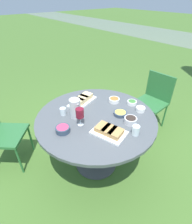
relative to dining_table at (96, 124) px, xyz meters
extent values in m
plane|color=#446B2B|center=(0.00, 0.00, -0.66)|extent=(40.00, 40.00, 0.00)
cylinder|color=#4C4C51|center=(0.00, 0.00, -0.65)|extent=(0.54, 0.54, 0.02)
cylinder|color=#4C4C51|center=(0.00, 0.00, -0.28)|extent=(0.11, 0.11, 0.72)
cylinder|color=#4C5156|center=(0.00, 0.00, 0.10)|extent=(1.32, 1.32, 0.03)
cube|color=#2D6B38|center=(-0.07, 1.17, -0.21)|extent=(0.47, 0.45, 0.04)
cube|color=#2D6B38|center=(-0.09, 1.37, 0.02)|extent=(0.44, 0.06, 0.42)
cylinder|color=#2D6B38|center=(-0.26, 0.98, -0.44)|extent=(0.03, 0.03, 0.43)
cylinder|color=#2D6B38|center=(0.13, 1.00, -0.44)|extent=(0.03, 0.03, 0.43)
cylinder|color=#2D6B38|center=(-0.28, 1.34, -0.44)|extent=(0.03, 0.03, 0.43)
cylinder|color=#2D6B38|center=(0.11, 1.37, -0.44)|extent=(0.03, 0.03, 0.43)
cube|color=#2D6B38|center=(-0.74, -0.83, -0.21)|extent=(0.61, 0.61, 0.04)
cylinder|color=#2D6B38|center=(-0.47, -0.82, -0.44)|extent=(0.03, 0.03, 0.43)
cylinder|color=#2D6B38|center=(-0.76, -0.56, -0.44)|extent=(0.03, 0.03, 0.43)
cylinder|color=#2D6B38|center=(-1.00, -0.83, -0.44)|extent=(0.03, 0.03, 0.43)
cylinder|color=silver|center=(-0.14, -0.17, 0.22)|extent=(0.12, 0.12, 0.21)
cone|color=silver|center=(-0.09, -0.17, 0.31)|extent=(0.03, 0.03, 0.03)
cylinder|color=silver|center=(0.01, -0.22, 0.12)|extent=(0.06, 0.06, 0.01)
cylinder|color=silver|center=(0.01, -0.22, 0.17)|extent=(0.01, 0.01, 0.09)
cylinder|color=maroon|center=(0.01, -0.22, 0.26)|extent=(0.08, 0.08, 0.10)
cube|color=white|center=(0.30, -0.08, 0.12)|extent=(0.37, 0.30, 0.02)
cube|color=#B2844C|center=(0.23, -0.10, 0.16)|extent=(0.15, 0.17, 0.04)
cube|color=#B2844C|center=(0.30, -0.08, 0.16)|extent=(0.15, 0.17, 0.04)
cube|color=#B2844C|center=(0.37, -0.06, 0.16)|extent=(0.15, 0.17, 0.04)
cube|color=white|center=(-0.34, 0.06, 0.12)|extent=(0.29, 0.42, 0.02)
cube|color=#E0C184|center=(-0.31, -0.03, 0.16)|extent=(0.15, 0.16, 0.06)
cube|color=#E0C184|center=(-0.34, 0.06, 0.16)|extent=(0.15, 0.16, 0.06)
cube|color=#E0C184|center=(-0.36, 0.14, 0.16)|extent=(0.15, 0.16, 0.06)
cylinder|color=#334256|center=(0.14, 0.23, 0.13)|extent=(0.15, 0.15, 0.04)
cylinder|color=#E0C147|center=(0.14, 0.23, 0.14)|extent=(0.12, 0.12, 0.02)
cylinder|color=white|center=(0.08, 0.50, 0.13)|extent=(0.11, 0.11, 0.04)
cylinder|color=#387533|center=(0.08, 0.50, 0.15)|extent=(0.09, 0.09, 0.02)
cylinder|color=silver|center=(0.32, 0.21, 0.14)|extent=(0.13, 0.13, 0.06)
cylinder|color=#2D231E|center=(0.32, 0.21, 0.16)|extent=(0.11, 0.11, 0.03)
cylinder|color=#334256|center=(-0.01, -0.41, 0.14)|extent=(0.14, 0.14, 0.06)
cylinder|color=#D6385B|center=(-0.01, -0.41, 0.16)|extent=(0.12, 0.12, 0.03)
cylinder|color=white|center=(0.24, 0.46, 0.14)|extent=(0.10, 0.10, 0.05)
cylinder|color=silver|center=(0.24, 0.46, 0.15)|extent=(0.08, 0.08, 0.02)
cylinder|color=white|center=(-0.10, 0.37, 0.14)|extent=(0.13, 0.13, 0.05)
cylinder|color=#CC662D|center=(-0.10, 0.37, 0.15)|extent=(0.11, 0.11, 0.02)
cylinder|color=silver|center=(-0.26, -0.26, 0.15)|extent=(0.07, 0.07, 0.08)
cylinder|color=silver|center=(0.46, 0.11, 0.16)|extent=(0.07, 0.07, 0.10)
cube|color=#232328|center=(-0.93, 0.92, -0.54)|extent=(0.30, 0.14, 0.24)
torus|color=#232328|center=(-0.93, 0.92, -0.39)|extent=(0.19, 0.01, 0.19)
camera|label=1|loc=(1.21, -0.98, 1.25)|focal=28.00mm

